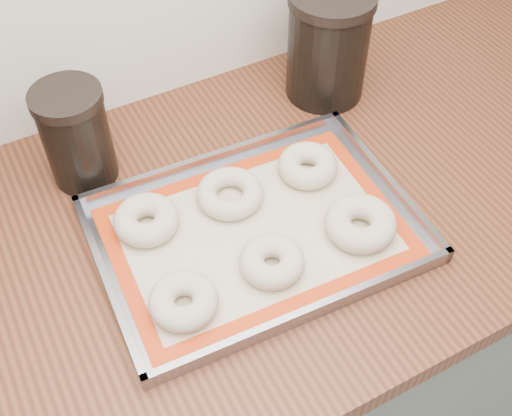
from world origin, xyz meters
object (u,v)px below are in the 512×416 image
bagel_front_right (360,223)px  bagel_back_right (308,166)px  bagel_front_left (184,301)px  canister_right (328,45)px  bagel_back_mid (230,193)px  canister_mid (76,136)px  bagel_back_left (146,220)px  bagel_front_mid (272,261)px  baking_tray (256,232)px

bagel_front_right → bagel_back_right: 0.14m
bagel_front_left → canister_right: bearing=36.6°
bagel_back_mid → bagel_back_right: size_ratio=1.08×
bagel_front_right → bagel_back_right: bearing=92.3°
bagel_front_left → canister_mid: 0.32m
bagel_back_left → bagel_back_mid: bearing=-4.0°
bagel_front_mid → bagel_back_left: same height
bagel_front_right → bagel_back_right: bagel_front_right is taller
bagel_front_left → bagel_front_mid: 0.13m
baking_tray → bagel_front_mid: bagel_front_mid is taller
baking_tray → bagel_back_right: size_ratio=5.03×
bagel_front_mid → bagel_front_right: 0.15m
baking_tray → bagel_front_left: bagel_front_left is taller
bagel_back_mid → canister_mid: 0.25m
bagel_back_left → canister_mid: canister_mid is taller
bagel_back_left → bagel_front_mid: bearing=-50.4°
canister_mid → baking_tray: bearing=-52.9°
bagel_back_mid → bagel_front_right: bearing=-46.1°
bagel_front_left → canister_right: (0.41, 0.31, 0.08)m
bagel_back_mid → canister_mid: bearing=137.0°
bagel_front_left → bagel_back_left: bearing=86.8°
baking_tray → bagel_front_mid: 0.07m
baking_tray → bagel_front_mid: (-0.01, -0.07, 0.02)m
baking_tray → canister_right: 0.37m
bagel_back_mid → bagel_back_right: 0.13m
baking_tray → bagel_back_left: bearing=148.5°
bagel_back_right → canister_right: (0.14, 0.17, 0.08)m
bagel_back_left → bagel_back_right: 0.27m
bagel_front_mid → bagel_back_mid: bagel_front_mid is taller
bagel_back_mid → bagel_back_right: (0.13, -0.01, 0.00)m
bagel_front_right → canister_mid: 0.45m
canister_right → bagel_front_right: bearing=-113.3°
baking_tray → bagel_front_right: 0.15m
canister_mid → bagel_front_mid: bearing=-61.1°
canister_mid → bagel_back_left: bearing=-74.4°
canister_right → canister_mid: bearing=179.8°
bagel_back_mid → canister_right: (0.27, 0.16, 0.08)m
baking_tray → bagel_back_right: bagel_back_right is taller
bagel_front_right → canister_mid: bearing=135.6°
bagel_back_left → canister_mid: 0.17m
canister_right → bagel_front_mid: bearing=-132.4°
bagel_back_right → bagel_back_left: bearing=176.6°
bagel_back_right → bagel_front_mid: bearing=-135.9°
baking_tray → bagel_front_left: size_ratio=5.09×
baking_tray → bagel_front_mid: bearing=-99.4°
bagel_front_right → canister_right: 0.34m
bagel_front_left → baking_tray: bearing=25.5°
bagel_front_left → bagel_back_left: 0.15m
bagel_back_left → canister_mid: size_ratio=0.59×
bagel_front_mid → bagel_front_left: bearing=-179.4°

